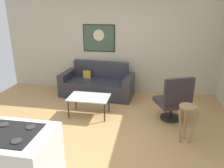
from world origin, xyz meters
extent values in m
cube|color=tan|center=(0.00, 0.00, -0.02)|extent=(6.40, 6.40, 0.04)
cube|color=#B8AD96|center=(0.00, 2.42, 1.40)|extent=(6.40, 0.05, 2.80)
cube|color=#2A2B32|center=(-0.51, 1.90, 0.21)|extent=(1.59, 0.97, 0.41)
cube|color=#2A2B32|center=(-0.48, 2.24, 0.63)|extent=(1.53, 0.29, 0.44)
cube|color=#2A2B32|center=(-1.36, 1.97, 0.30)|extent=(0.25, 0.86, 0.60)
cube|color=#2A2B32|center=(0.33, 1.83, 0.30)|extent=(0.25, 0.86, 0.60)
cube|color=gold|center=(-0.83, 2.08, 0.51)|extent=(0.21, 0.12, 0.20)
cube|color=silver|center=(-0.41, 0.76, 0.42)|extent=(0.86, 0.55, 0.02)
cylinder|color=#232326|center=(-0.80, 0.53, 0.20)|extent=(0.03, 0.03, 0.41)
cylinder|color=#232326|center=(-0.02, 0.53, 0.20)|extent=(0.03, 0.03, 0.41)
cylinder|color=#232326|center=(-0.80, 0.99, 0.20)|extent=(0.03, 0.03, 0.41)
cylinder|color=#232326|center=(-0.02, 0.99, 0.20)|extent=(0.03, 0.03, 0.41)
cylinder|color=black|center=(1.33, 0.89, 0.02)|extent=(0.43, 0.43, 0.04)
cylinder|color=black|center=(1.33, 0.89, 0.22)|extent=(0.06, 0.06, 0.35)
cube|color=#31292E|center=(1.33, 0.89, 0.38)|extent=(0.79, 0.78, 0.10)
cube|color=#31292E|center=(1.42, 0.69, 0.70)|extent=(0.59, 0.32, 0.54)
cylinder|color=#9C7551|center=(1.51, 0.08, 0.67)|extent=(0.29, 0.29, 0.03)
cylinder|color=#9C7551|center=(1.51, 0.20, 0.33)|extent=(0.04, 0.12, 0.65)
cylinder|color=#9C7551|center=(1.41, 0.02, 0.33)|extent=(0.12, 0.09, 0.65)
cylinder|color=#9C7551|center=(1.62, 0.02, 0.33)|extent=(0.12, 0.09, 0.65)
cube|color=black|center=(-0.62, -1.58, 0.94)|extent=(0.60, 0.52, 0.01)
cylinder|color=#2D2D2D|center=(-0.45, -1.72, 0.95)|extent=(0.11, 0.11, 0.01)
cylinder|color=#2D2D2D|center=(-0.79, -1.44, 0.95)|extent=(0.11, 0.11, 0.01)
cylinder|color=#2D2D2D|center=(-0.45, -1.44, 0.95)|extent=(0.11, 0.11, 0.01)
cube|color=black|center=(-0.55, 2.39, 1.46)|extent=(0.87, 0.01, 0.72)
cube|color=#3D503B|center=(-0.55, 2.38, 1.46)|extent=(0.82, 0.02, 0.67)
cylinder|color=beige|center=(-0.55, 2.37, 1.54)|extent=(0.30, 0.01, 0.30)
camera|label=1|loc=(0.85, -3.45, 2.24)|focal=35.37mm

